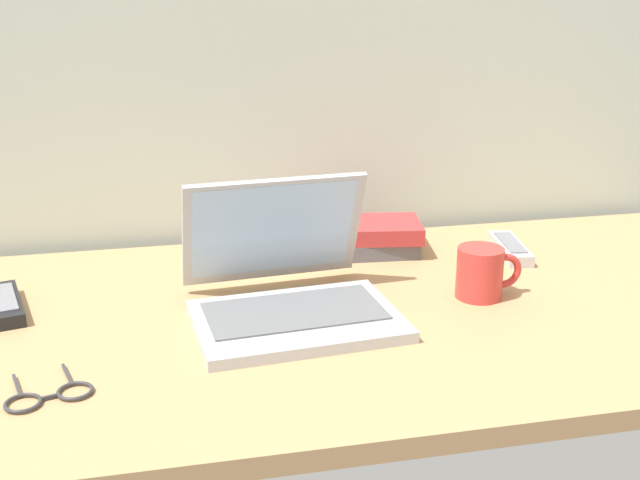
{
  "coord_description": "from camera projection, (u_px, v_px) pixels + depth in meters",
  "views": [
    {
      "loc": [
        -0.29,
        -1.13,
        0.54
      ],
      "look_at": [
        -0.05,
        0.0,
        0.15
      ],
      "focal_mm": 44.02,
      "sensor_mm": 36.0,
      "label": 1
    }
  ],
  "objects": [
    {
      "name": "desk",
      "position": [
        348.0,
        317.0,
        1.27
      ],
      "size": [
        1.6,
        0.76,
        0.03
      ],
      "color": "tan",
      "rests_on": "ground"
    },
    {
      "name": "book_stack",
      "position": [
        369.0,
        236.0,
        1.52
      ],
      "size": [
        0.21,
        0.15,
        0.06
      ],
      "color": "#595960",
      "rests_on": "desk"
    },
    {
      "name": "laptop",
      "position": [
        288.0,
        288.0,
        1.23
      ],
      "size": [
        0.33,
        0.32,
        0.21
      ],
      "color": "#B2B5BA",
      "rests_on": "desk"
    },
    {
      "name": "coffee_mug",
      "position": [
        481.0,
        272.0,
        1.3
      ],
      "size": [
        0.11,
        0.08,
        0.09
      ],
      "color": "red",
      "rests_on": "desk"
    },
    {
      "name": "remote_control_far",
      "position": [
        510.0,
        248.0,
        1.51
      ],
      "size": [
        0.07,
        0.17,
        0.02
      ],
      "color": "#B7B7B7",
      "rests_on": "desk"
    },
    {
      "name": "eyeglasses",
      "position": [
        49.0,
        395.0,
        1.0
      ],
      "size": [
        0.12,
        0.12,
        0.01
      ],
      "color": "#333338",
      "rests_on": "desk"
    },
    {
      "name": "remote_control_near",
      "position": [
        6.0,
        304.0,
        1.25
      ],
      "size": [
        0.08,
        0.17,
        0.02
      ],
      "color": "black",
      "rests_on": "desk"
    }
  ]
}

